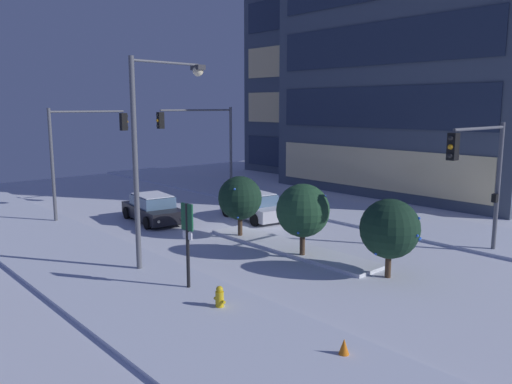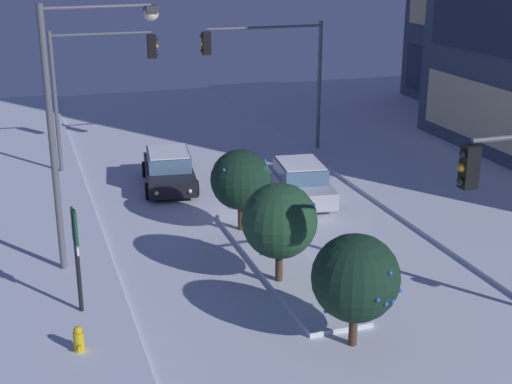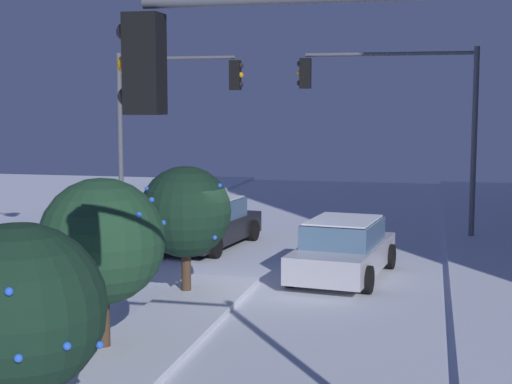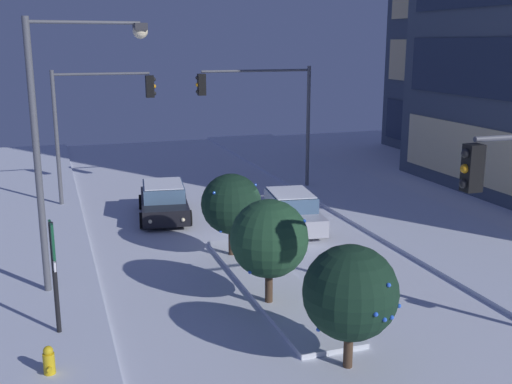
{
  "view_description": "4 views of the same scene",
  "coord_description": "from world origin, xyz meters",
  "views": [
    {
      "loc": [
        18.77,
        -15.8,
        6.24
      ],
      "look_at": [
        1.03,
        -0.04,
        2.23
      ],
      "focal_mm": 35.74,
      "sensor_mm": 36.0,
      "label": 1
    },
    {
      "loc": [
        22.94,
        -7.56,
        9.53
      ],
      "look_at": [
        2.8,
        -0.84,
        2.25
      ],
      "focal_mm": 50.89,
      "sensor_mm": 36.0,
      "label": 2
    },
    {
      "loc": [
        16.9,
        4.75,
        4.39
      ],
      "look_at": [
        0.52,
        0.97,
        2.44
      ],
      "focal_mm": 53.67,
      "sensor_mm": 36.0,
      "label": 3
    },
    {
      "loc": [
        20.16,
        -6.37,
        7.34
      ],
      "look_at": [
        0.11,
        0.4,
        2.18
      ],
      "focal_mm": 43.41,
      "sensor_mm": 36.0,
      "label": 4
    }
  ],
  "objects": [
    {
      "name": "traffic_light_corner_far_left",
      "position": [
        -8.43,
        3.71,
        4.4
      ],
      "size": [
        0.32,
        5.84,
        6.18
      ],
      "rotation": [
        0.0,
        0.0,
        -1.57
      ],
      "color": "#565960",
      "rests_on": "ground"
    },
    {
      "name": "ground",
      "position": [
        0.0,
        0.0,
        0.0
      ],
      "size": [
        52.0,
        52.0,
        0.0
      ],
      "primitive_type": "plane",
      "color": "silver"
    },
    {
      "name": "decorated_tree_left_of_median",
      "position": [
        8.54,
        -0.2,
        1.84
      ],
      "size": [
        2.25,
        2.19,
        2.94
      ],
      "color": "#473323",
      "rests_on": "ground"
    },
    {
      "name": "decorated_tree_right_of_median",
      "position": [
        4.77,
        -0.79,
        2.01
      ],
      "size": [
        2.2,
        2.2,
        3.12
      ],
      "color": "#473323",
      "rests_on": "ground"
    },
    {
      "name": "car_near",
      "position": [
        -5.34,
        -1.93,
        0.71
      ],
      "size": [
        4.84,
        2.58,
        1.49
      ],
      "rotation": [
        0.0,
        0.0,
        -0.14
      ],
      "color": "black",
      "rests_on": "ground"
    },
    {
      "name": "traffic_light_corner_far_right",
      "position": [
        9.65,
        4.28,
        3.86
      ],
      "size": [
        0.32,
        4.49,
        5.58
      ],
      "rotation": [
        0.0,
        0.0,
        -1.57
      ],
      "color": "#565960",
      "rests_on": "ground"
    },
    {
      "name": "decorated_tree_median",
      "position": [
        0.58,
        -0.65,
        1.95
      ],
      "size": [
        2.07,
        2.07,
        2.99
      ],
      "color": "#473323",
      "rests_on": "ground"
    },
    {
      "name": "traffic_light_corner_near_left",
      "position": [
        -8.48,
        -4.25,
        4.3
      ],
      "size": [
        0.32,
        4.6,
        6.14
      ],
      "rotation": [
        0.0,
        0.0,
        1.57
      ],
      "color": "#565960",
      "rests_on": "ground"
    },
    {
      "name": "car_far",
      "position": [
        -2.14,
        2.62,
        0.71
      ],
      "size": [
        4.63,
        2.51,
        1.49
      ],
      "rotation": [
        0.0,
        0.0,
        3.01
      ],
      "color": "#B7B7C1",
      "rests_on": "ground"
    },
    {
      "name": "median_strip",
      "position": [
        3.45,
        -0.21,
        0.07
      ],
      "size": [
        9.0,
        1.8,
        0.14
      ],
      "primitive_type": "cube",
      "color": "silver",
      "rests_on": "ground"
    }
  ]
}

